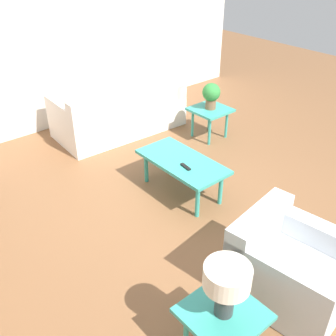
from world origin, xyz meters
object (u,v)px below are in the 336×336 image
Objects in this scene: coffee_table at (182,164)px; table_lamp at (227,282)px; side_table_lamp at (223,318)px; potted_plant at (211,94)px; armchair at (288,267)px; side_table_plant at (210,113)px; sofa at (121,113)px.

table_lamp is (-1.78, 1.21, 0.37)m from coffee_table.
potted_plant is (2.61, -2.52, 0.29)m from side_table_lamp.
armchair is 1.89× the size of side_table_plant.
table_lamp reaches higher than coffee_table.
coffee_table is 1.58m from potted_plant.
table_lamp is at bearing 68.72° from sofa.
side_table_lamp is 0.37m from table_lamp.
side_table_lamp is 3.64m from potted_plant.
sofa is 4.59× the size of table_lamp.
coffee_table is at bearing 71.16° from armchair.
sofa reaches higher than armchair.
armchair is at bearing 168.99° from coffee_table.
coffee_table is 2.08× the size of side_table_plant.
table_lamp reaches higher than potted_plant.
side_table_lamp reaches higher than coffee_table.
side_table_lamp is 1.24× the size of table_lamp.
potted_plant is (2.57, -1.65, 0.40)m from armchair.
side_table_lamp is 1.38× the size of potted_plant.
potted_plant reaches higher than side_table_lamp.
armchair is at bearing -87.02° from table_lamp.
potted_plant is (0.83, -1.31, 0.30)m from coffee_table.
coffee_table is at bearing -34.16° from table_lamp.
table_lamp reaches higher than side_table_lamp.
potted_plant is at bearing 134.18° from sofa.
side_table_lamp is at bearing 145.84° from coffee_table.
table_lamp is (-2.61, 2.52, 0.08)m from potted_plant.
potted_plant is (-1.03, -0.92, 0.39)m from sofa.
sofa is at bearing -23.73° from table_lamp.
armchair is at bearing 80.96° from sofa.
side_table_lamp is at bearing 136.05° from potted_plant.
side_table_plant is 3.63m from side_table_lamp.
coffee_table is 2.88× the size of potted_plant.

